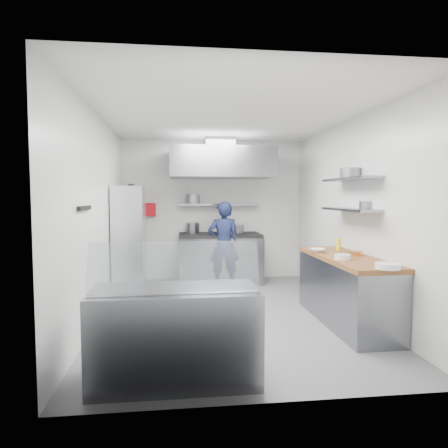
{
  "coord_description": "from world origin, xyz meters",
  "views": [
    {
      "loc": [
        -0.74,
        -5.57,
        1.68
      ],
      "look_at": [
        0.0,
        0.6,
        1.25
      ],
      "focal_mm": 32.0,
      "sensor_mm": 36.0,
      "label": 1
    }
  ],
  "objects": [
    {
      "name": "display_glass",
      "position": [
        -0.76,
        -2.12,
        1.07
      ],
      "size": [
        1.47,
        0.19,
        0.42
      ],
      "primitive_type": "cube",
      "rotation": [
        -0.38,
        0.0,
        0.0
      ],
      "color": "silver",
      "rests_on": "display_case"
    },
    {
      "name": "over_range_shelf",
      "position": [
        0.1,
        2.34,
        1.52
      ],
      "size": [
        1.6,
        0.3,
        0.04
      ],
      "primitive_type": "cube",
      "color": "gray",
      "rests_on": "wall_back"
    },
    {
      "name": "ceiling",
      "position": [
        0.0,
        0.0,
        2.8
      ],
      "size": [
        5.0,
        5.0,
        0.0
      ],
      "primitive_type": "plane",
      "rotation": [
        3.14,
        0.0,
        0.0
      ],
      "color": "silver",
      "rests_on": "wall_back"
    },
    {
      "name": "shelf_pot_a",
      "position": [
        -0.41,
        2.26,
        1.63
      ],
      "size": [
        0.27,
        0.27,
        0.18
      ],
      "primitive_type": "cylinder",
      "color": "slate",
      "rests_on": "over_range_shelf"
    },
    {
      "name": "prep_counter_top",
      "position": [
        1.48,
        -0.6,
        0.87
      ],
      "size": [
        0.65,
        2.04,
        0.06
      ],
      "primitive_type": "cube",
      "color": "brown",
      "rests_on": "prep_counter_base"
    },
    {
      "name": "cooktop",
      "position": [
        0.1,
        2.1,
        0.93
      ],
      "size": [
        1.57,
        0.78,
        0.06
      ],
      "primitive_type": "cube",
      "color": "black",
      "rests_on": "gas_range"
    },
    {
      "name": "copper_pan",
      "position": [
        1.62,
        -0.58,
        0.93
      ],
      "size": [
        0.17,
        0.17,
        0.06
      ],
      "primitive_type": "cylinder",
      "color": "#CD7339",
      "rests_on": "prep_counter_top"
    },
    {
      "name": "rack_bin_b",
      "position": [
        -1.53,
        1.34,
        1.3
      ],
      "size": [
        0.13,
        0.16,
        0.15
      ],
      "primitive_type": "cube",
      "color": "yellow",
      "rests_on": "wire_rack"
    },
    {
      "name": "squeeze_bottle",
      "position": [
        1.58,
        -0.1,
        0.99
      ],
      "size": [
        0.06,
        0.06,
        0.18
      ],
      "primitive_type": "cylinder",
      "color": "yellow",
      "rests_on": "prep_counter_top"
    },
    {
      "name": "wire_rack",
      "position": [
        -1.53,
        1.32,
        0.93
      ],
      "size": [
        0.5,
        0.9,
        1.85
      ],
      "primitive_type": "cube",
      "color": "silver",
      "rests_on": "floor"
    },
    {
      "name": "stock_pot_right",
      "position": [
        0.45,
        2.18,
        1.04
      ],
      "size": [
        0.27,
        0.27,
        0.16
      ],
      "primitive_type": "cylinder",
      "color": "slate",
      "rests_on": "cooktop"
    },
    {
      "name": "extractor_hood",
      "position": [
        0.1,
        1.93,
        2.3
      ],
      "size": [
        1.9,
        1.15,
        0.55
      ],
      "primitive_type": "cube",
      "color": "gray",
      "rests_on": "wall_back"
    },
    {
      "name": "gas_range",
      "position": [
        0.1,
        2.1,
        0.45
      ],
      "size": [
        1.6,
        0.8,
        0.9
      ],
      "primitive_type": "cube",
      "color": "gray",
      "rests_on": "floor"
    },
    {
      "name": "mixing_bowl",
      "position": [
        1.22,
        -0.22,
        0.93
      ],
      "size": [
        0.26,
        0.26,
        0.05
      ],
      "primitive_type": "imported",
      "rotation": [
        0.0,
        0.0,
        -0.27
      ],
      "color": "white",
      "rests_on": "prep_counter_top"
    },
    {
      "name": "wall_back",
      "position": [
        0.0,
        2.5,
        1.4
      ],
      "size": [
        3.6,
        2.8,
        0.02
      ],
      "primitive_type": "cube",
      "rotation": [
        1.57,
        0.0,
        0.0
      ],
      "color": "white",
      "rests_on": "floor"
    },
    {
      "name": "wall_right",
      "position": [
        1.8,
        0.0,
        1.4
      ],
      "size": [
        2.8,
        5.0,
        0.02
      ],
      "primitive_type": "cube",
      "rotation": [
        1.57,
        0.0,
        -1.57
      ],
      "color": "white",
      "rests_on": "floor"
    },
    {
      "name": "wall_left",
      "position": [
        -1.8,
        0.0,
        1.4
      ],
      "size": [
        2.8,
        5.0,
        0.02
      ],
      "primitive_type": "cube",
      "rotation": [
        1.57,
        0.0,
        1.57
      ],
      "color": "white",
      "rests_on": "floor"
    },
    {
      "name": "wall_shelf_upper",
      "position": [
        1.64,
        -0.3,
        1.92
      ],
      "size": [
        0.3,
        1.3,
        0.04
      ],
      "primitive_type": "cube",
      "color": "gray",
      "rests_on": "wall_right"
    },
    {
      "name": "rack_jar",
      "position": [
        -1.48,
        1.25,
        1.8
      ],
      "size": [
        0.1,
        0.1,
        0.18
      ],
      "primitive_type": "cylinder",
      "color": "black",
      "rests_on": "wire_rack"
    },
    {
      "name": "shelf_pot_d",
      "position": [
        1.69,
        -0.2,
        2.01
      ],
      "size": [
        0.29,
        0.29,
        0.14
      ],
      "primitive_type": "cylinder",
      "color": "slate",
      "rests_on": "wall_shelf_upper"
    },
    {
      "name": "plate_stack_b",
      "position": [
        1.31,
        -0.86,
        0.93
      ],
      "size": [
        0.2,
        0.2,
        0.06
      ],
      "primitive_type": "cylinder",
      "color": "white",
      "rests_on": "prep_counter_top"
    },
    {
      "name": "floor",
      "position": [
        0.0,
        0.0,
        0.0
      ],
      "size": [
        5.0,
        5.0,
        0.0
      ],
      "primitive_type": "plane",
      "color": "#5B5B5E",
      "rests_on": "ground"
    },
    {
      "name": "rack_bin_a",
      "position": [
        -1.53,
        0.99,
        0.8
      ],
      "size": [
        0.15,
        0.18,
        0.16
      ],
      "primitive_type": "cube",
      "color": "white",
      "rests_on": "wire_rack"
    },
    {
      "name": "shelf_pot_c",
      "position": [
        1.8,
        -0.53,
        1.57
      ],
      "size": [
        0.23,
        0.23,
        0.1
      ],
      "primitive_type": "cylinder",
      "color": "slate",
      "rests_on": "wall_shelf_lower"
    },
    {
      "name": "red_firebox",
      "position": [
        -1.25,
        2.44,
        1.42
      ],
      "size": [
        0.22,
        0.1,
        0.26
      ],
      "primitive_type": "cube",
      "color": "red",
      "rests_on": "wall_back"
    },
    {
      "name": "plate_stack_a",
      "position": [
        1.53,
        -1.55,
        0.93
      ],
      "size": [
        0.27,
        0.27,
        0.06
      ],
      "primitive_type": "cylinder",
      "color": "white",
      "rests_on": "prep_counter_top"
    },
    {
      "name": "wall_front",
      "position": [
        0.0,
        -2.5,
        1.4
      ],
      "size": [
        3.6,
        2.8,
        0.02
      ],
      "primitive_type": "cube",
      "rotation": [
        -1.57,
        0.0,
        0.0
      ],
      "color": "white",
      "rests_on": "floor"
    },
    {
      "name": "wall_shelf_lower",
      "position": [
        1.64,
        -0.3,
        1.5
      ],
      "size": [
        0.3,
        1.3,
        0.04
      ],
      "primitive_type": "cube",
      "color": "gray",
      "rests_on": "wall_right"
    },
    {
      "name": "display_case",
      "position": [
        -0.76,
        -2.0,
        0.42
      ],
      "size": [
        1.5,
        0.7,
        0.85
      ],
      "primitive_type": "cube",
      "color": "gray",
      "rests_on": "floor"
    },
    {
      "name": "chef",
      "position": [
        0.13,
        1.71,
        0.79
      ],
      "size": [
        0.59,
        0.4,
        1.59
      ],
      "primitive_type": "imported",
      "rotation": [
        0.0,
        0.0,
        3.1
      ],
      "color": "#13193A",
      "rests_on": "floor"
    },
    {
      "name": "hood_duct",
      "position": [
        0.1,
        2.15,
        2.68
      ],
      "size": [
        0.55,
        0.55,
        0.24
      ],
      "primitive_type": "cube",
      "color": "slate",
      "rests_on": "extractor_hood"
    },
    {
      "name": "stock_pot_mid",
      "position": [
        0.2,
        2.05,
        1.08
      ],
      "size": [
        0.34,
        0.34,
        0.24
      ],
      "primitive_type": "cylinder",
      "color": "slate",
      "rests_on": "cooktop"
    },
    {
      "name": "knife_strip",
      "position": [
        -1.78,
        -0.9,
        1.55
      ],
      "size": [
        0.04,
        0.55,
        0.05
      ],
      "primitive_type": "cube",
      "color": "black",
      "rests_on": "wall_left"
    },
    {
      "name": "stock_pot_left",
      "position": [
        -0.42,
        2.29,
        1.06
      ],
      "size": [
        0.26,
        0.26,
        0.2
      ],
      "primitive_type": "cylinder",
      "color": "slate",
      "rests_on": "cooktop"
    },
    {
      "name": "prep_counter_base",
      "position": [
        1.48,
        -0.6,
        0.42
      ],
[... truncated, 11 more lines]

